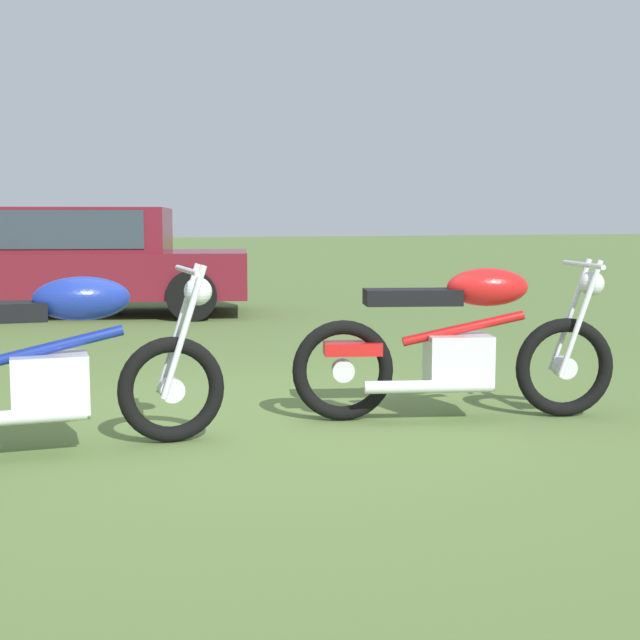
{
  "coord_description": "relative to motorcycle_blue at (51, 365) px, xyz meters",
  "views": [
    {
      "loc": [
        -1.72,
        -4.93,
        1.26
      ],
      "look_at": [
        0.66,
        0.63,
        0.56
      ],
      "focal_mm": 48.55,
      "sensor_mm": 36.0,
      "label": 1
    }
  ],
  "objects": [
    {
      "name": "motorcycle_red",
      "position": [
        2.47,
        -0.18,
        0.0
      ],
      "size": [
        1.99,
        0.94,
        1.02
      ],
      "rotation": [
        0.0,
        0.0,
        -0.32
      ],
      "color": "black",
      "rests_on": "ground"
    },
    {
      "name": "motorcycle_blue",
      "position": [
        0.0,
        0.0,
        0.0
      ],
      "size": [
        1.96,
        0.64,
        1.02
      ],
      "rotation": [
        0.0,
        0.0,
        -0.08
      ],
      "color": "black",
      "rests_on": "ground"
    },
    {
      "name": "ground_plane",
      "position": [
        1.24,
        0.11,
        -0.48
      ],
      "size": [
        120.0,
        120.0,
        0.0
      ],
      "primitive_type": "plane",
      "color": "#567038"
    },
    {
      "name": "car_burgundy",
      "position": [
        0.99,
        7.12,
        0.35
      ],
      "size": [
        4.69,
        3.09,
        1.43
      ],
      "rotation": [
        0.0,
        0.0,
        -0.31
      ],
      "color": "maroon",
      "rests_on": "ground"
    }
  ]
}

